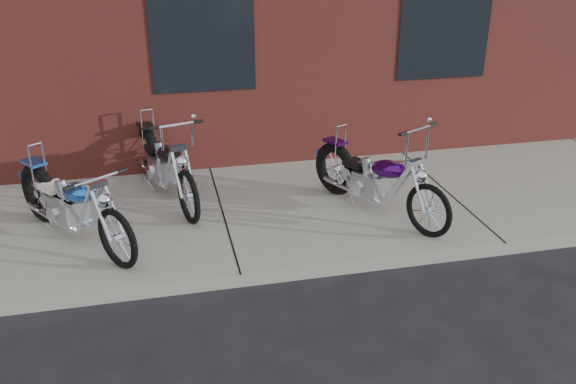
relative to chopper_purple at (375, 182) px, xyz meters
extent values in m
plane|color=black|center=(-1.84, -1.11, -0.55)|extent=(120.00, 120.00, 0.00)
cube|color=gray|center=(-1.84, 0.39, -0.47)|extent=(22.00, 3.00, 0.15)
torus|color=black|center=(-0.25, 0.50, -0.05)|extent=(0.44, 0.69, 0.70)
torus|color=black|center=(0.43, -0.87, -0.08)|extent=(0.34, 0.60, 0.63)
cube|color=gray|center=(0.03, -0.06, -0.06)|extent=(0.42, 0.47, 0.29)
ellipsoid|color=#3C0859|center=(0.15, -0.30, 0.23)|extent=(0.47, 0.59, 0.30)
cube|color=black|center=(-0.09, 0.17, 0.14)|extent=(0.33, 0.35, 0.06)
cylinder|color=silver|center=(0.38, -0.76, 0.18)|extent=(0.16, 0.27, 0.53)
cylinder|color=silver|center=(0.32, -0.65, 0.82)|extent=(0.49, 0.27, 0.03)
cylinder|color=silver|center=(-0.22, 0.43, 0.32)|extent=(0.03, 0.03, 0.47)
cylinder|color=silver|center=(0.04, 0.19, -0.18)|extent=(0.43, 0.81, 0.05)
torus|color=black|center=(-3.87, 0.50, -0.03)|extent=(0.54, 0.68, 0.73)
torus|color=black|center=(-2.95, -0.80, -0.07)|extent=(0.44, 0.58, 0.66)
cube|color=gray|center=(-3.49, -0.03, -0.04)|extent=(0.47, 0.50, 0.30)
ellipsoid|color=blue|center=(-3.33, -0.26, 0.25)|extent=(0.54, 0.61, 0.31)
cube|color=silver|center=(-3.64, 0.18, 0.16)|extent=(0.36, 0.37, 0.06)
cylinder|color=silver|center=(-3.02, -0.70, 0.20)|extent=(0.20, 0.26, 0.55)
cylinder|color=silver|center=(-3.09, -0.60, 0.53)|extent=(0.47, 0.35, 0.03)
cylinder|color=silver|center=(-3.82, 0.43, 0.35)|extent=(0.03, 0.03, 0.49)
cylinder|color=silver|center=(-3.52, 0.22, -0.17)|extent=(0.57, 0.77, 0.05)
torus|color=black|center=(-2.64, 1.59, -0.03)|extent=(0.33, 0.74, 0.73)
torus|color=black|center=(-2.21, 0.05, -0.07)|extent=(0.25, 0.66, 0.66)
cube|color=gray|center=(-2.46, 0.97, -0.04)|extent=(0.38, 0.47, 0.31)
ellipsoid|color=black|center=(-2.38, 0.69, 0.25)|extent=(0.41, 0.61, 0.31)
cube|color=black|center=(-2.53, 1.22, 0.16)|extent=(0.31, 0.34, 0.06)
cylinder|color=silver|center=(-2.24, 0.18, 0.20)|extent=(0.12, 0.30, 0.55)
cylinder|color=silver|center=(-2.27, 0.30, 0.75)|extent=(0.55, 0.18, 0.03)
cylinder|color=silver|center=(-2.61, 1.51, 0.36)|extent=(0.03, 0.03, 0.49)
cylinder|color=silver|center=(-2.40, 1.21, -0.17)|extent=(0.29, 0.90, 0.05)
camera|label=1|loc=(-2.54, -6.42, 2.90)|focal=38.00mm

